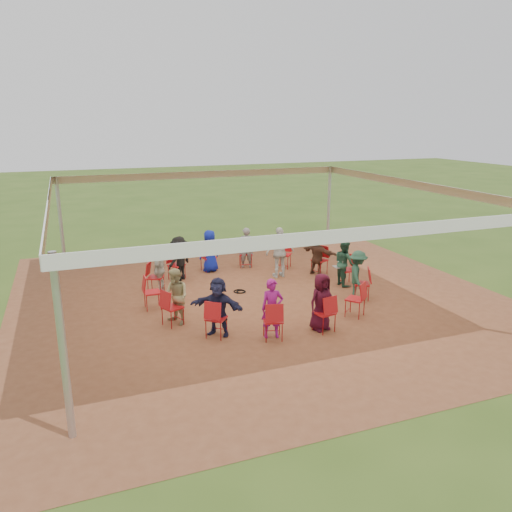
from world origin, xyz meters
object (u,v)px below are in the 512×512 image
object	(u,v)px
person_seated_1	(317,254)
laptop	(339,265)
chair_7	(152,292)
chair_8	(172,308)
chair_1	(320,260)
chair_12	(355,299)
chair_3	(246,254)
chair_4	(208,257)
person_seated_3	(210,251)
person_seated_9	(321,302)
chair_2	(284,255)
chair_13	(362,284)
person_seated_0	(344,263)
chair_0	(347,270)
cable_coil	(240,291)
person_seated_4	(179,258)
chair_9	(216,318)
chair_6	(156,277)
person_seated_6	(176,297)
person_seated_10	(358,275)
chair_10	(273,321)
person_seated_7	(218,307)
standing_person	(280,252)
chair_11	(324,313)
person_seated_5	(159,269)
person_seated_2	(246,248)
person_seated_8	(272,309)
chair_5	(177,265)

from	to	relation	value
person_seated_1	laptop	distance (m)	1.21
chair_7	chair_8	bearing A→B (deg)	12.86
chair_1	chair_12	world-z (taller)	same
chair_8	laptop	xyz separation A→B (m)	(5.22, 1.18, 0.19)
chair_3	chair_4	size ratio (longest dim) A/B	1.00
person_seated_3	person_seated_9	distance (m)	5.54
chair_2	laptop	size ratio (longest dim) A/B	2.90
chair_4	laptop	size ratio (longest dim) A/B	2.90
chair_13	person_seated_0	world-z (taller)	person_seated_0
chair_0	chair_4	bearing A→B (deg)	51.43
cable_coil	chair_12	bearing A→B (deg)	-52.34
person_seated_4	chair_9	bearing A→B (deg)	50.46
chair_8	person_seated_9	size ratio (longest dim) A/B	0.66
chair_7	chair_2	bearing A→B (deg)	115.71
chair_6	chair_7	distance (m)	1.29
chair_1	chair_2	distance (m)	1.29
person_seated_6	person_seated_10	bearing A→B (deg)	64.29
chair_2	person_seated_0	xyz separation A→B (m)	(0.94, -2.27, 0.24)
chair_13	person_seated_6	bearing A→B (deg)	115.13
chair_0	chair_6	bearing A→B (deg)	77.14
chair_8	person_seated_3	xyz separation A→B (m)	(2.04, 3.92, 0.24)
person_seated_4	chair_10	bearing A→B (deg)	63.70
chair_1	chair_3	distance (m)	2.51
person_seated_6	cable_coil	size ratio (longest dim) A/B	3.85
person_seated_0	person_seated_3	distance (m)	4.33
person_seated_0	person_seated_7	distance (m)	4.99
chair_7	chair_4	bearing A→B (deg)	141.43
chair_0	standing_person	world-z (taller)	standing_person
chair_0	person_seated_1	bearing A→B (deg)	18.17
person_seated_1	person_seated_4	distance (m)	4.33
chair_11	person_seated_5	distance (m)	5.10
chair_0	chair_3	size ratio (longest dim) A/B	1.00
chair_13	laptop	distance (m)	1.27
person_seated_1	person_seated_3	distance (m)	3.45
chair_6	standing_person	distance (m)	3.90
chair_4	person_seated_2	size ratio (longest dim) A/B	0.66
chair_7	person_seated_0	xyz separation A→B (m)	(5.66, -0.08, 0.24)
chair_0	standing_person	xyz separation A→B (m)	(-1.59, 1.40, 0.35)
chair_4	person_seated_10	world-z (taller)	person_seated_10
person_seated_8	person_seated_2	bearing A→B (deg)	90.00
person_seated_8	person_seated_9	size ratio (longest dim) A/B	1.00
chair_1	chair_9	world-z (taller)	same
chair_12	person_seated_9	bearing A→B (deg)	161.83
chair_5	person_seated_2	size ratio (longest dim) A/B	0.66
chair_8	person_seated_5	world-z (taller)	person_seated_5
person_seated_0	chair_0	bearing A→B (deg)	-90.00
chair_2	person_seated_6	size ratio (longest dim) A/B	0.66
chair_10	person_seated_10	distance (m)	3.54
standing_person	chair_13	bearing A→B (deg)	115.77
chair_10	cable_coil	bearing A→B (deg)	97.59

